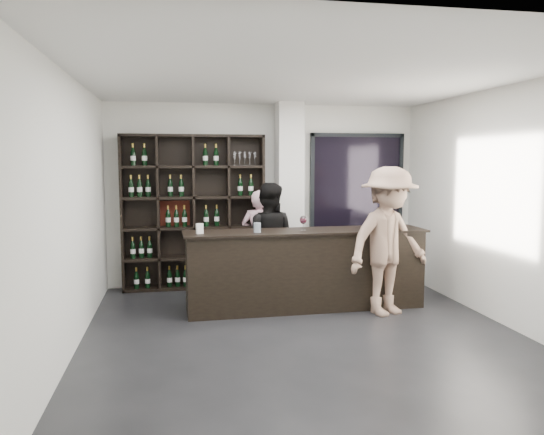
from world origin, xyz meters
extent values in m
cube|color=black|center=(0.00, 0.00, -0.01)|extent=(5.00, 5.50, 0.01)
cube|color=silver|center=(0.35, 2.47, 1.45)|extent=(0.40, 0.40, 2.90)
cube|color=black|center=(1.55, 2.69, 1.40)|extent=(1.60, 0.08, 2.10)
cube|color=black|center=(1.55, 2.69, 1.40)|extent=(1.48, 0.02, 1.98)
cube|color=black|center=(0.29, 1.10, 0.52)|extent=(3.18, 0.60, 1.04)
cube|color=black|center=(0.29, 1.10, 1.06)|extent=(3.26, 0.68, 0.03)
imported|color=#EBB5C4|center=(-0.15, 2.40, 0.77)|extent=(0.66, 0.55, 1.55)
imported|color=black|center=(-0.10, 1.85, 0.84)|extent=(0.99, 0.89, 1.68)
imported|color=#90705C|center=(1.28, 0.66, 0.96)|extent=(1.42, 1.10, 1.93)
cylinder|color=silver|center=(-0.39, 0.99, 1.14)|extent=(0.12, 0.12, 0.13)
cube|color=white|center=(1.29, 1.11, 1.08)|extent=(0.11, 0.11, 0.02)
cube|color=white|center=(-1.13, 1.01, 1.14)|extent=(0.10, 0.07, 0.13)
camera|label=1|loc=(-1.43, -5.74, 2.01)|focal=35.00mm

